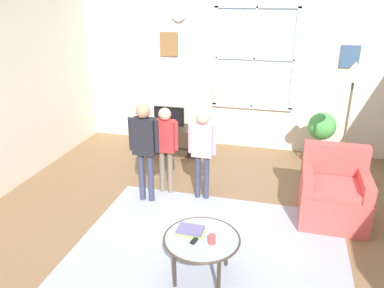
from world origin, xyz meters
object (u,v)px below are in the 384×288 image
object	(u,v)px
book_stack	(190,231)
person_red_shirt	(165,141)
person_black_shirt	(144,142)
potted_plant_by_window	(321,134)
floor_lamp	(353,86)
cup	(212,239)
television	(169,116)
person_pink_shirt	(202,145)
tv_stand	(170,139)
remote_near_books	(196,239)
armchair	(333,194)
coffee_table	(202,241)

from	to	relation	value
book_stack	person_red_shirt	distance (m)	1.67
person_black_shirt	potted_plant_by_window	size ratio (longest dim) A/B	1.53
potted_plant_by_window	person_red_shirt	bearing A→B (deg)	-144.63
person_black_shirt	floor_lamp	xyz separation A→B (m)	(2.44, 0.76, 0.69)
book_stack	potted_plant_by_window	distance (m)	3.22
cup	floor_lamp	bearing A→B (deg)	57.65
television	person_pink_shirt	distance (m)	1.73
potted_plant_by_window	cup	bearing A→B (deg)	-109.98
tv_stand	floor_lamp	distance (m)	3.11
remote_near_books	person_pink_shirt	world-z (taller)	person_pink_shirt
remote_near_books	tv_stand	bearing A→B (deg)	111.98
cup	remote_near_books	size ratio (longest dim) A/B	0.60
remote_near_books	person_black_shirt	size ratio (longest dim) A/B	0.11
book_stack	cup	distance (m)	0.25
cup	person_black_shirt	xyz separation A→B (m)	(-1.14, 1.29, 0.35)
armchair	floor_lamp	world-z (taller)	floor_lamp
coffee_table	remote_near_books	distance (m)	0.08
television	potted_plant_by_window	xyz separation A→B (m)	(2.47, 0.04, -0.11)
coffee_table	person_black_shirt	xyz separation A→B (m)	(-1.03, 1.24, 0.42)
armchair	cup	distance (m)	1.87
coffee_table	book_stack	xyz separation A→B (m)	(-0.12, 0.05, 0.05)
floor_lamp	book_stack	bearing A→B (deg)	-128.10
tv_stand	floor_lamp	bearing A→B (deg)	-19.57
floor_lamp	person_black_shirt	bearing A→B (deg)	-162.68
person_red_shirt	person_pink_shirt	bearing A→B (deg)	-4.75
person_pink_shirt	person_red_shirt	size ratio (longest dim) A/B	1.01
coffee_table	floor_lamp	size ratio (longest dim) A/B	0.40
book_stack	television	bearing A→B (deg)	111.39
potted_plant_by_window	floor_lamp	size ratio (longest dim) A/B	0.48
coffee_table	person_black_shirt	distance (m)	1.67
person_red_shirt	book_stack	bearing A→B (deg)	-63.72
person_black_shirt	floor_lamp	world-z (taller)	floor_lamp
person_black_shirt	potted_plant_by_window	xyz separation A→B (m)	(2.24, 1.74, -0.30)
book_stack	floor_lamp	world-z (taller)	floor_lamp
book_stack	person_black_shirt	size ratio (longest dim) A/B	0.20
tv_stand	person_black_shirt	xyz separation A→B (m)	(0.23, -1.71, 0.60)
television	remote_near_books	bearing A→B (deg)	-68.01
armchair	person_pink_shirt	size ratio (longest dim) A/B	0.72
cup	floor_lamp	size ratio (longest dim) A/B	0.05
tv_stand	potted_plant_by_window	xyz separation A→B (m)	(2.47, 0.04, 0.30)
tv_stand	cup	distance (m)	3.30
coffee_table	potted_plant_by_window	size ratio (longest dim) A/B	0.84
book_stack	potted_plant_by_window	size ratio (longest dim) A/B	0.31
person_pink_shirt	remote_near_books	bearing A→B (deg)	-79.15
tv_stand	armchair	world-z (taller)	armchair
tv_stand	book_stack	size ratio (longest dim) A/B	3.91
coffee_table	person_pink_shirt	size ratio (longest dim) A/B	0.60
tv_stand	person_pink_shirt	distance (m)	1.81
armchair	cup	world-z (taller)	armchair
tv_stand	potted_plant_by_window	bearing A→B (deg)	0.90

